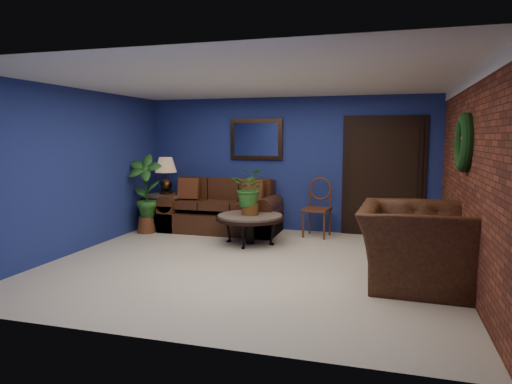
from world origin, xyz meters
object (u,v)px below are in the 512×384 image
(table_lamp, at_px, (166,171))
(coffee_table, at_px, (250,218))
(side_chair, at_px, (318,203))
(armchair, at_px, (414,245))
(end_table, at_px, (167,202))
(sofa, at_px, (222,214))

(table_lamp, bearing_deg, coffee_table, -23.50)
(side_chair, bearing_deg, coffee_table, -128.86)
(side_chair, distance_m, armchair, 2.79)
(end_table, bearing_deg, coffee_table, -23.50)
(coffee_table, height_order, table_lamp, table_lamp)
(coffee_table, height_order, end_table, end_table)
(coffee_table, bearing_deg, side_chair, 43.01)
(sofa, bearing_deg, coffee_table, -47.30)
(end_table, height_order, table_lamp, table_lamp)
(sofa, xyz_separation_m, armchair, (3.31, -2.30, 0.15))
(sofa, relative_size, table_lamp, 3.18)
(sofa, bearing_deg, armchair, -34.79)
(coffee_table, relative_size, side_chair, 1.09)
(side_chair, bearing_deg, table_lamp, -170.38)
(coffee_table, relative_size, end_table, 1.56)
(coffee_table, distance_m, table_lamp, 2.24)
(sofa, bearing_deg, table_lamp, -178.37)
(side_chair, bearing_deg, sofa, -170.48)
(sofa, height_order, side_chair, side_chair)
(coffee_table, xyz_separation_m, side_chair, (0.99, 0.93, 0.16))
(end_table, height_order, armchair, armchair)
(sofa, distance_m, side_chair, 1.83)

